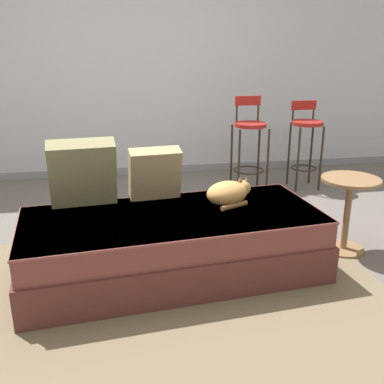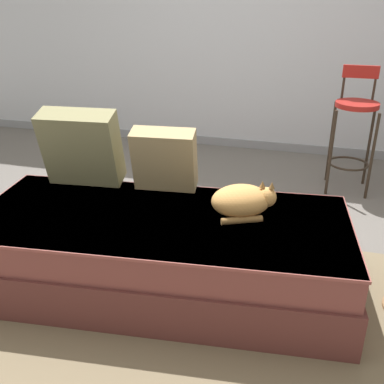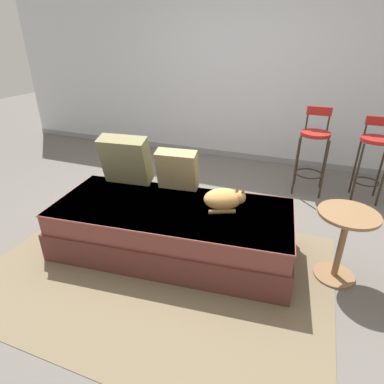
{
  "view_description": "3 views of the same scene",
  "coord_description": "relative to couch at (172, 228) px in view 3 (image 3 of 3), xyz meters",
  "views": [
    {
      "loc": [
        -0.35,
        -3.24,
        1.57
      ],
      "look_at": [
        0.15,
        -0.3,
        0.57
      ],
      "focal_mm": 42.0,
      "sensor_mm": 36.0,
      "label": 1
    },
    {
      "loc": [
        0.75,
        -2.44,
        1.58
      ],
      "look_at": [
        0.15,
        -0.3,
        0.57
      ],
      "focal_mm": 42.0,
      "sensor_mm": 36.0,
      "label": 2
    },
    {
      "loc": [
        1.03,
        -2.58,
        1.78
      ],
      "look_at": [
        0.15,
        -0.3,
        0.57
      ],
      "focal_mm": 30.0,
      "sensor_mm": 36.0,
      "label": 3
    }
  ],
  "objects": [
    {
      "name": "throw_pillow_corner",
      "position": [
        -0.6,
        0.29,
        0.47
      ],
      "size": [
        0.49,
        0.32,
        0.49
      ],
      "color": "#847F56",
      "rests_on": "couch"
    },
    {
      "name": "side_table",
      "position": [
        1.37,
        0.14,
        0.16
      ],
      "size": [
        0.44,
        0.44,
        0.6
      ],
      "color": "olive",
      "rests_on": "ground"
    },
    {
      "name": "bar_stool_by_doorway",
      "position": [
        1.7,
        1.75,
        0.37
      ],
      "size": [
        0.34,
        0.34,
        0.96
      ],
      "color": "#2D2319",
      "rests_on": "ground"
    },
    {
      "name": "area_rug",
      "position": [
        0.0,
        -0.3,
        -0.22
      ],
      "size": [
        2.76,
        2.0,
        0.01
      ],
      "primitive_type": "cube",
      "color": "#75664C",
      "rests_on": "ground"
    },
    {
      "name": "wall_baseboard_trim",
      "position": [
        0.0,
        2.6,
        -0.18
      ],
      "size": [
        8.0,
        0.02,
        0.09
      ],
      "primitive_type": "cube",
      "color": "gray",
      "rests_on": "ground"
    },
    {
      "name": "throw_pillow_middle",
      "position": [
        -0.09,
        0.34,
        0.42
      ],
      "size": [
        0.39,
        0.25,
        0.4
      ],
      "color": "tan",
      "rests_on": "couch"
    },
    {
      "name": "cat",
      "position": [
        0.43,
        0.14,
        0.31
      ],
      "size": [
        0.39,
        0.35,
        0.2
      ],
      "color": "tan",
      "rests_on": "couch"
    },
    {
      "name": "couch",
      "position": [
        0.0,
        0.0,
        0.0
      ],
      "size": [
        2.15,
        1.11,
        0.45
      ],
      "color": "brown",
      "rests_on": "ground"
    },
    {
      "name": "bar_stool_near_window",
      "position": [
        1.06,
        1.75,
        0.35
      ],
      "size": [
        0.34,
        0.34,
        1.02
      ],
      "color": "#2D2319",
      "rests_on": "ground"
    },
    {
      "name": "ground_plane",
      "position": [
        0.0,
        0.4,
        -0.23
      ],
      "size": [
        16.0,
        16.0,
        0.0
      ],
      "primitive_type": "plane",
      "color": "#66605B",
      "rests_on": "ground"
    },
    {
      "name": "wall_back_panel",
      "position": [
        0.0,
        2.65,
        1.07
      ],
      "size": [
        8.0,
        0.1,
        2.6
      ],
      "primitive_type": "cube",
      "color": "silver",
      "rests_on": "ground"
    }
  ]
}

